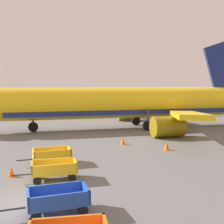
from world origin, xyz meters
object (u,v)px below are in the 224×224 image
object	(u,v)px
airplane	(130,103)
traffic_cone_mid_apron	(11,172)
baggage_cart_third_in_row	(58,200)
baggage_cart_far_end	(52,155)
traffic_cone_by_carts	(123,141)
traffic_cone_near_plane	(167,146)
baggage_cart_fourth_in_row	(54,169)

from	to	relation	value
airplane	traffic_cone_mid_apron	xyz separation A→B (m)	(-5.36, -19.27, -2.77)
airplane	baggage_cart_third_in_row	distance (m)	23.56
baggage_cart_far_end	traffic_cone_by_carts	size ratio (longest dim) A/B	6.05
baggage_cart_far_end	traffic_cone_near_plane	world-z (taller)	baggage_cart_far_end
baggage_cart_fourth_in_row	traffic_cone_by_carts	xyz separation A→B (m)	(2.82, 9.99, -0.32)
traffic_cone_near_plane	traffic_cone_by_carts	xyz separation A→B (m)	(-3.82, 1.63, -0.03)
baggage_cart_fourth_in_row	baggage_cart_far_end	xyz separation A→B (m)	(-1.27, 3.02, 0.00)
baggage_cart_far_end	traffic_cone_mid_apron	distance (m)	3.19
traffic_cone_by_carts	traffic_cone_mid_apron	bearing A→B (deg)	-119.31
baggage_cart_third_in_row	baggage_cart_fourth_in_row	xyz separation A→B (m)	(-1.62, 3.96, 0.00)
baggage_cart_third_in_row	traffic_cone_by_carts	xyz separation A→B (m)	(1.20, 13.95, -0.32)
airplane	baggage_cart_third_in_row	world-z (taller)	airplane
traffic_cone_near_plane	traffic_cone_mid_apron	size ratio (longest dim) A/B	1.11
baggage_cart_fourth_in_row	traffic_cone_near_plane	bearing A→B (deg)	51.55
airplane	traffic_cone_mid_apron	world-z (taller)	airplane
baggage_cart_third_in_row	traffic_cone_by_carts	distance (m)	14.01
baggage_cart_far_end	traffic_cone_by_carts	bearing A→B (deg)	59.64
traffic_cone_near_plane	traffic_cone_by_carts	size ratio (longest dim) A/B	1.10
traffic_cone_by_carts	baggage_cart_far_end	bearing A→B (deg)	-120.36
baggage_cart_third_in_row	baggage_cart_far_end	bearing A→B (deg)	112.47
baggage_cart_third_in_row	traffic_cone_by_carts	bearing A→B (deg)	85.09
baggage_cart_far_end	airplane	bearing A→B (deg)	76.54
airplane	traffic_cone_near_plane	bearing A→B (deg)	-70.29
baggage_cart_fourth_in_row	traffic_cone_near_plane	size ratio (longest dim) A/B	5.64
baggage_cart_third_in_row	baggage_cart_far_end	world-z (taller)	same
baggage_cart_far_end	traffic_cone_mid_apron	world-z (taller)	baggage_cart_far_end
baggage_cart_fourth_in_row	airplane	bearing A→B (deg)	82.19
traffic_cone_mid_apron	traffic_cone_by_carts	bearing A→B (deg)	60.69
traffic_cone_near_plane	traffic_cone_by_carts	bearing A→B (deg)	156.91
airplane	baggage_cart_far_end	world-z (taller)	airplane
baggage_cart_fourth_in_row	traffic_cone_by_carts	world-z (taller)	baggage_cart_fourth_in_row
baggage_cart_far_end	traffic_cone_by_carts	world-z (taller)	baggage_cart_far_end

